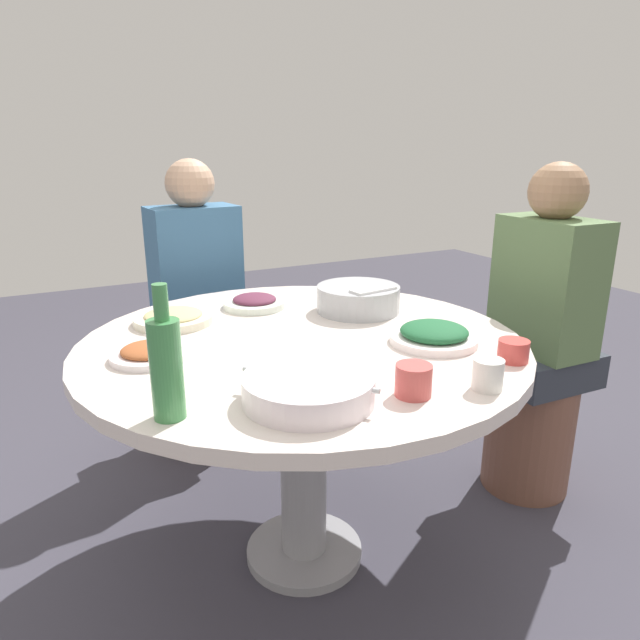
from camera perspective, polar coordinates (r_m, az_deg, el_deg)
ground at (r=1.96m, az=-1.57°, el=-22.31°), size 8.00×8.00×0.00m
round_dining_table at (r=1.64m, az=-1.75°, el=-5.76°), size 1.23×1.23×0.72m
rice_bowl at (r=1.85m, az=3.84°, el=2.19°), size 0.27×0.27×0.09m
soup_bowl at (r=1.21m, az=-1.15°, el=-6.92°), size 0.28×0.28×0.06m
dish_greens at (r=1.59m, az=11.30°, el=-1.47°), size 0.24×0.24×0.06m
dish_eggplant at (r=1.91m, az=-6.48°, el=1.80°), size 0.21×0.21×0.04m
dish_stirfry at (r=1.51m, az=-16.68°, el=-3.15°), size 0.19×0.19×0.04m
dish_noodles at (r=1.78m, az=-14.41°, el=0.23°), size 0.24×0.24×0.04m
green_bottle at (r=1.15m, az=-15.10°, el=-4.42°), size 0.06×0.06×0.27m
tea_cup_near at (r=1.51m, az=18.73°, el=-2.92°), size 0.08×0.08×0.05m
tea_cup_far at (r=1.25m, az=9.31°, el=-5.96°), size 0.08×0.08×0.07m
tea_cup_side at (r=1.32m, az=16.40°, el=-5.23°), size 0.07×0.07×0.07m
stool_for_diner_left at (r=2.53m, az=-11.53°, el=-7.10°), size 0.37×0.37×0.43m
diner_left at (r=2.37m, az=-12.30°, el=4.73°), size 0.35×0.36×0.76m
stool_for_diner_right at (r=2.30m, az=20.09°, el=-10.55°), size 0.31×0.31×0.43m
diner_right at (r=2.11m, az=21.57°, el=2.39°), size 0.35×0.35×0.76m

